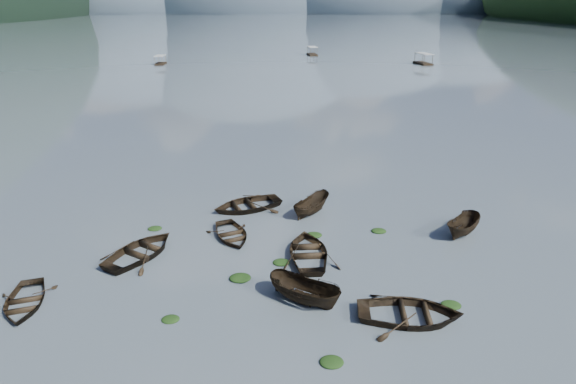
{
  "coord_description": "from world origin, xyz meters",
  "views": [
    {
      "loc": [
        -0.57,
        -16.63,
        14.05
      ],
      "look_at": [
        0.0,
        12.0,
        2.0
      ],
      "focal_mm": 28.0,
      "sensor_mm": 36.0,
      "label": 1
    }
  ],
  "objects_px": {
    "rowboat_3": "(309,256)",
    "pontoon_centre": "(312,55)",
    "rowboat_0": "(25,305)",
    "pontoon_left": "(161,64)"
  },
  "relations": [
    {
      "from": "rowboat_0",
      "to": "pontoon_left",
      "type": "height_order",
      "value": "pontoon_left"
    },
    {
      "from": "rowboat_0",
      "to": "pontoon_left",
      "type": "bearing_deg",
      "value": 83.76
    },
    {
      "from": "rowboat_3",
      "to": "pontoon_centre",
      "type": "xyz_separation_m",
      "value": [
        8.19,
        114.37,
        0.0
      ]
    },
    {
      "from": "rowboat_0",
      "to": "pontoon_left",
      "type": "distance_m",
      "value": 99.16
    },
    {
      "from": "rowboat_3",
      "to": "pontoon_centre",
      "type": "bearing_deg",
      "value": -96.56
    },
    {
      "from": "rowboat_3",
      "to": "pontoon_left",
      "type": "xyz_separation_m",
      "value": [
        -31.31,
        93.28,
        0.0
      ]
    },
    {
      "from": "rowboat_0",
      "to": "rowboat_3",
      "type": "relative_size",
      "value": 0.81
    },
    {
      "from": "rowboat_3",
      "to": "pontoon_centre",
      "type": "distance_m",
      "value": 114.66
    },
    {
      "from": "rowboat_3",
      "to": "pontoon_centre",
      "type": "height_order",
      "value": "pontoon_centre"
    },
    {
      "from": "rowboat_0",
      "to": "pontoon_left",
      "type": "xyz_separation_m",
      "value": [
        -16.67,
        97.75,
        0.0
      ]
    }
  ]
}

